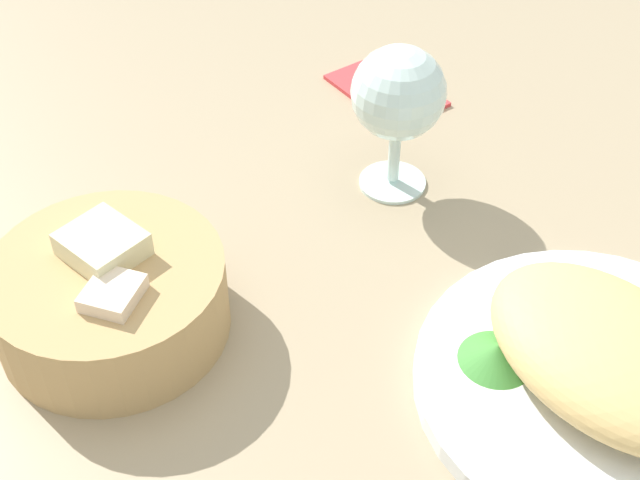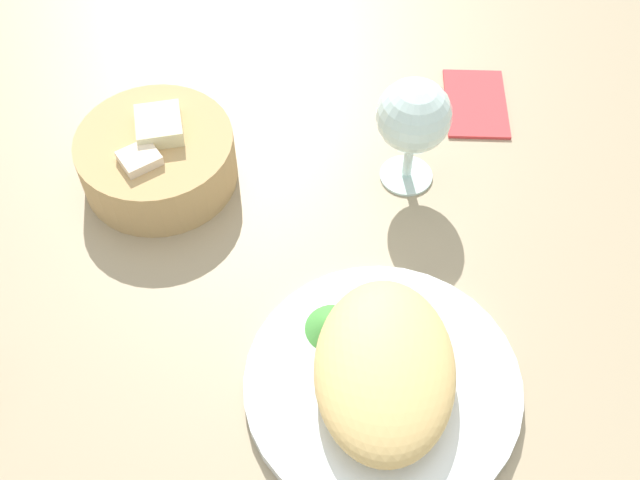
% 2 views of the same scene
% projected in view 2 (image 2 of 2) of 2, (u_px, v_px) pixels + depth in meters
% --- Properties ---
extents(ground_plane, '(1.40, 1.40, 0.02)m').
position_uv_depth(ground_plane, '(270.00, 267.00, 0.79)').
color(ground_plane, tan).
extents(plate, '(0.25, 0.25, 0.01)m').
position_uv_depth(plate, '(382.00, 385.00, 0.70)').
color(plate, white).
rests_on(plate, ground_plane).
extents(omelette, '(0.19, 0.15, 0.05)m').
position_uv_depth(omelette, '(385.00, 368.00, 0.67)').
color(omelette, '#DDB36B').
rests_on(omelette, plate).
extents(lettuce_garnish, '(0.05, 0.05, 0.01)m').
position_uv_depth(lettuce_garnish, '(333.00, 324.00, 0.71)').
color(lettuce_garnish, '#418B37').
rests_on(lettuce_garnish, plate).
extents(bread_basket, '(0.16, 0.16, 0.08)m').
position_uv_depth(bread_basket, '(158.00, 157.00, 0.82)').
color(bread_basket, tan).
rests_on(bread_basket, ground_plane).
extents(wine_glass_near, '(0.08, 0.08, 0.13)m').
position_uv_depth(wine_glass_near, '(414.00, 119.00, 0.78)').
color(wine_glass_near, silver).
rests_on(wine_glass_near, ground_plane).
extents(folded_napkin, '(0.12, 0.09, 0.01)m').
position_uv_depth(folded_napkin, '(476.00, 102.00, 0.91)').
color(folded_napkin, '#DA3A3E').
rests_on(folded_napkin, ground_plane).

